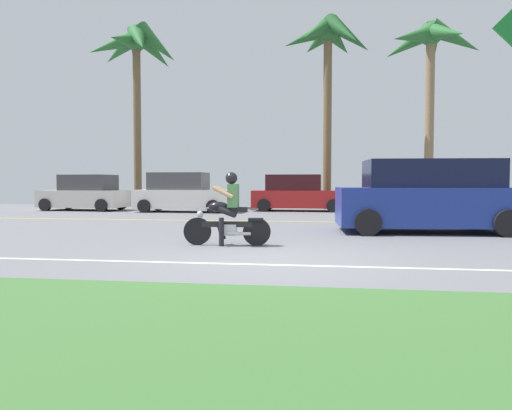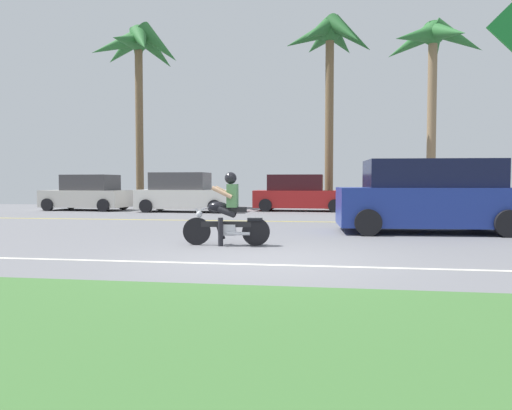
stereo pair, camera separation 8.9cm
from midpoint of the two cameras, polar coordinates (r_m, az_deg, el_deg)
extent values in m
cube|color=slate|center=(10.92, 3.45, -4.12)|extent=(56.00, 30.00, 0.04)
cube|color=#3D6B33|center=(4.02, -6.10, -15.28)|extent=(56.00, 3.80, 0.06)
cube|color=silver|center=(7.53, 1.06, -7.00)|extent=(50.40, 0.12, 0.01)
cube|color=yellow|center=(15.78, 5.06, -1.94)|extent=(50.40, 0.12, 0.01)
cylinder|color=black|center=(9.93, -6.70, -3.08)|extent=(0.56, 0.12, 0.56)
cylinder|color=black|center=(9.75, 0.26, -3.16)|extent=(0.56, 0.12, 0.56)
cylinder|color=#B7BAC1|center=(9.89, -6.18, -1.76)|extent=(0.25, 0.06, 0.49)
cube|color=black|center=(9.81, -3.26, -2.26)|extent=(1.02, 0.15, 0.11)
cube|color=#B7BAC1|center=(9.81, -2.99, -2.91)|extent=(0.31, 0.20, 0.22)
ellipsoid|color=black|center=(9.81, -4.23, -0.20)|extent=(0.41, 0.22, 0.20)
cube|color=black|center=(9.76, -2.18, -0.54)|extent=(0.46, 0.23, 0.09)
cube|color=black|center=(9.73, 0.15, -1.69)|extent=(0.31, 0.17, 0.06)
cylinder|color=#B7BAC1|center=(9.86, -5.77, -0.43)|extent=(0.07, 0.58, 0.03)
sphere|color=#B7BAC1|center=(9.89, -6.40, -1.07)|extent=(0.13, 0.13, 0.13)
cylinder|color=#B7BAC1|center=(9.68, -1.83, -3.37)|extent=(0.47, 0.09, 0.06)
cube|color=#4C7F4C|center=(9.76, -2.51, 1.10)|extent=(0.22, 0.31, 0.46)
sphere|color=black|center=(9.76, -2.73, 3.17)|extent=(0.24, 0.24, 0.24)
cylinder|color=black|center=(9.88, -3.07, -0.77)|extent=(0.38, 0.14, 0.23)
cylinder|color=black|center=(9.70, -3.23, -0.83)|extent=(0.38, 0.14, 0.23)
cylinder|color=black|center=(9.71, -3.91, -3.17)|extent=(0.11, 0.11, 0.57)
cylinder|color=black|center=(9.96, -3.90, -3.21)|extent=(0.19, 0.11, 0.31)
cylinder|color=tan|center=(9.97, -3.42, 1.53)|extent=(0.42, 0.11, 0.26)
cylinder|color=tan|center=(9.60, -3.76, 1.49)|extent=(0.42, 0.11, 0.26)
cube|color=navy|center=(13.04, 19.56, -0.17)|extent=(4.53, 2.18, 0.96)
cube|color=black|center=(13.05, 19.99, 3.47)|extent=(3.28, 1.84, 0.70)
cylinder|color=black|center=(14.44, 24.72, -1.35)|extent=(0.65, 0.26, 0.64)
cylinder|color=black|center=(13.70, 12.07, -1.36)|extent=(0.65, 0.26, 0.64)
cylinder|color=black|center=(12.66, 27.62, -1.94)|extent=(0.65, 0.26, 0.64)
cylinder|color=black|center=(11.81, 13.20, -2.01)|extent=(0.65, 0.26, 0.64)
cube|color=beige|center=(23.45, -19.17, 0.72)|extent=(3.88, 2.01, 0.76)
cube|color=#3B3A3D|center=(23.32, -18.72, 2.51)|extent=(2.28, 1.67, 0.70)
cylinder|color=black|center=(23.58, -15.20, 0.17)|extent=(0.57, 0.21, 0.56)
cylinder|color=black|center=(24.94, -20.77, 0.22)|extent=(0.57, 0.21, 0.56)
cylinder|color=black|center=(22.00, -17.33, -0.03)|extent=(0.57, 0.21, 0.56)
cylinder|color=black|center=(23.45, -23.14, 0.04)|extent=(0.57, 0.21, 0.56)
cube|color=white|center=(21.11, -8.08, 0.70)|extent=(4.16, 1.73, 0.80)
cube|color=#444346|center=(21.17, -8.74, 2.78)|extent=(2.42, 1.46, 0.74)
cylinder|color=black|center=(20.87, -12.65, -0.11)|extent=(0.56, 0.19, 0.56)
cylinder|color=black|center=(19.92, -4.75, -0.19)|extent=(0.56, 0.19, 0.56)
cylinder|color=black|center=(22.38, -11.04, 0.09)|extent=(0.56, 0.19, 0.56)
cylinder|color=black|center=(21.49, -3.64, 0.02)|extent=(0.56, 0.19, 0.56)
cube|color=#AD1E1E|center=(21.66, 5.42, 0.71)|extent=(4.14, 1.68, 0.76)
cube|color=#351116|center=(21.67, 4.78, 2.64)|extent=(2.41, 1.43, 0.70)
cylinder|color=black|center=(21.02, 1.23, -0.03)|extent=(0.56, 0.19, 0.56)
cylinder|color=black|center=(20.81, 9.33, -0.09)|extent=(0.56, 0.19, 0.56)
cylinder|color=black|center=(22.63, 1.82, 0.16)|extent=(0.56, 0.19, 0.56)
cylinder|color=black|center=(22.43, 9.34, 0.10)|extent=(0.56, 0.19, 0.56)
cylinder|color=brown|center=(23.58, 8.69, 9.73)|extent=(0.39, 0.39, 8.36)
sphere|color=#235B28|center=(24.45, 8.77, 19.50)|extent=(1.02, 1.02, 1.02)
cone|color=#235B28|center=(24.49, 11.24, 18.84)|extent=(2.33, 1.01, 1.99)
cone|color=#235B28|center=(25.23, 9.92, 18.37)|extent=(1.85, 2.46, 1.46)
cone|color=#235B28|center=(25.21, 7.53, 18.39)|extent=(1.89, 2.43, 1.25)
cone|color=#235B28|center=(24.39, 6.27, 18.95)|extent=(2.38, 0.83, 1.52)
cone|color=#235B28|center=(23.58, 7.37, 19.52)|extent=(1.95, 2.41, 1.74)
cone|color=#235B28|center=(23.66, 10.44, 19.44)|extent=(2.10, 2.26, 1.95)
cylinder|color=#846B4C|center=(24.41, 19.99, 9.12)|extent=(0.41, 0.41, 8.16)
sphere|color=#28662D|center=(25.21, 20.15, 18.37)|extent=(1.07, 1.07, 1.07)
cone|color=#28662D|center=(25.39, 22.68, 17.57)|extent=(2.59, 0.94, 1.93)
cone|color=#28662D|center=(26.20, 20.30, 17.13)|extent=(1.52, 2.72, 1.90)
cone|color=#28662D|center=(25.57, 17.74, 17.54)|extent=(2.65, 2.18, 1.70)
cone|color=#28662D|center=(24.37, 18.30, 18.29)|extent=(2.61, 2.24, 1.42)
cone|color=#28662D|center=(24.27, 21.70, 18.30)|extent=(1.84, 2.74, 1.59)
cylinder|color=brown|center=(25.44, -13.41, 9.14)|extent=(0.38, 0.38, 8.34)
sphere|color=#28662D|center=(26.24, -13.52, 18.22)|extent=(1.00, 1.00, 1.00)
cone|color=#28662D|center=(25.73, -11.18, 17.92)|extent=(2.45, 1.03, 2.31)
cone|color=#28662D|center=(26.85, -11.58, 17.27)|extent=(2.02, 2.66, 2.04)
cone|color=#28662D|center=(27.23, -13.52, 17.03)|extent=(1.71, 2.51, 2.36)
cone|color=#28662D|center=(26.97, -15.16, 17.16)|extent=(2.72, 1.92, 1.81)
cone|color=#28662D|center=(26.23, -16.04, 17.57)|extent=(2.75, 1.71, 1.71)
cone|color=#28662D|center=(25.25, -14.81, 18.18)|extent=(1.21, 2.66, 1.30)
cone|color=#28662D|center=(25.11, -13.18, 18.29)|extent=(2.02, 2.67, 1.99)
camera|label=1|loc=(0.04, -89.78, 0.01)|focal=34.12mm
camera|label=2|loc=(0.04, 90.22, -0.01)|focal=34.12mm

